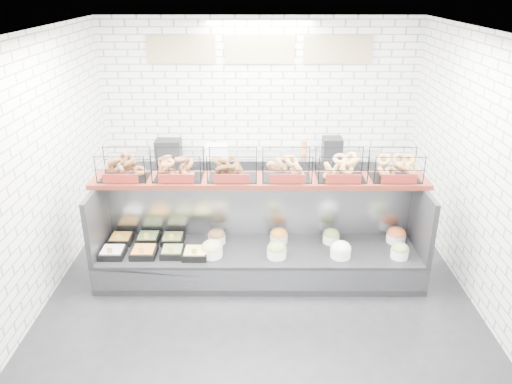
{
  "coord_description": "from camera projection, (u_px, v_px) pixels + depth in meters",
  "views": [
    {
      "loc": [
        -0.02,
        -5.14,
        3.5
      ],
      "look_at": [
        -0.04,
        0.45,
        1.1
      ],
      "focal_mm": 35.0,
      "sensor_mm": 36.0,
      "label": 1
    }
  ],
  "objects": [
    {
      "name": "room_shell",
      "position": [
        260.0,
        112.0,
        5.84
      ],
      "size": [
        5.02,
        5.51,
        3.01
      ],
      "color": "white",
      "rests_on": "ground"
    },
    {
      "name": "display_case",
      "position": [
        259.0,
        252.0,
        6.29
      ],
      "size": [
        4.0,
        0.9,
        1.2
      ],
      "color": "black",
      "rests_on": "ground"
    },
    {
      "name": "bagel_shelf",
      "position": [
        260.0,
        168.0,
        6.03
      ],
      "size": [
        4.1,
        0.5,
        0.4
      ],
      "color": "#4A170F",
      "rests_on": "display_case"
    },
    {
      "name": "prep_counter",
      "position": [
        259.0,
        180.0,
        8.15
      ],
      "size": [
        4.0,
        0.6,
        1.2
      ],
      "color": "#93969B",
      "rests_on": "ground"
    },
    {
      "name": "ground",
      "position": [
        259.0,
        289.0,
        6.1
      ],
      "size": [
        5.5,
        5.5,
        0.0
      ],
      "primitive_type": "plane",
      "color": "black",
      "rests_on": "ground"
    }
  ]
}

